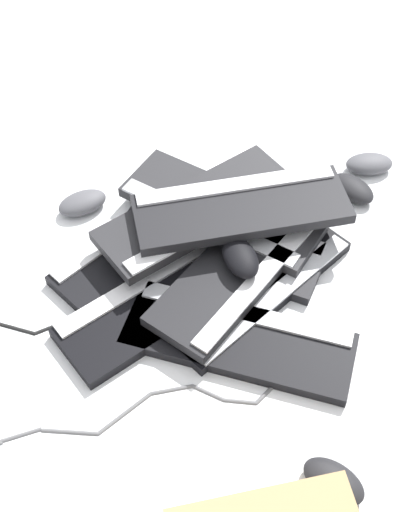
# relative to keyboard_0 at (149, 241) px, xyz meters

# --- Properties ---
(ground_plane) EXTENTS (3.20, 3.20, 0.00)m
(ground_plane) POSITION_rel_keyboard_0_xyz_m (-0.17, -0.02, -0.01)
(ground_plane) COLOR white
(keyboard_0) EXTENTS (0.15, 0.44, 0.03)m
(keyboard_0) POSITION_rel_keyboard_0_xyz_m (0.00, 0.00, 0.00)
(keyboard_0) COLOR black
(keyboard_0) RESTS_ON ground
(keyboard_1) EXTENTS (0.20, 0.45, 0.03)m
(keyboard_1) POSITION_rel_keyboard_0_xyz_m (-0.14, 0.08, 0.00)
(keyboard_1) COLOR black
(keyboard_1) RESTS_ON ground
(keyboard_2) EXTENTS (0.46, 0.34, 0.03)m
(keyboard_2) POSITION_rel_keyboard_0_xyz_m (-0.31, 0.04, 0.00)
(keyboard_2) COLOR black
(keyboard_2) RESTS_ON ground
(keyboard_3) EXTENTS (0.15, 0.44, 0.03)m
(keyboard_3) POSITION_rel_keyboard_0_xyz_m (-0.24, -0.08, 0.00)
(keyboard_3) COLOR black
(keyboard_3) RESTS_ON ground
(keyboard_4) EXTENTS (0.46, 0.31, 0.03)m
(keyboard_4) POSITION_rel_keyboard_0_xyz_m (-0.11, -0.11, 0.00)
(keyboard_4) COLOR black
(keyboard_4) RESTS_ON ground
(keyboard_5) EXTENTS (0.46, 0.25, 0.03)m
(keyboard_5) POSITION_rel_keyboard_0_xyz_m (-0.06, -0.15, 0.03)
(keyboard_5) COLOR #232326
(keyboard_5) RESTS_ON keyboard_4
(keyboard_6) EXTENTS (0.22, 0.46, 0.03)m
(keyboard_6) POSITION_rel_keyboard_0_xyz_m (-0.20, -0.07, 0.03)
(keyboard_6) COLOR black
(keyboard_6) RESTS_ON keyboard_3
(keyboard_7) EXTENTS (0.21, 0.46, 0.03)m
(keyboard_7) POSITION_rel_keyboard_0_xyz_m (-0.05, -0.10, 0.06)
(keyboard_7) COLOR #232326
(keyboard_7) RESTS_ON keyboard_5
(keyboard_8) EXTENTS (0.36, 0.45, 0.03)m
(keyboard_8) POSITION_rel_keyboard_0_xyz_m (-0.13, -0.15, 0.09)
(keyboard_8) COLOR black
(keyboard_8) RESTS_ON keyboard_7
(mouse_0) EXTENTS (0.12, 0.13, 0.04)m
(mouse_0) POSITION_rel_keyboard_0_xyz_m (-0.19, -0.52, 0.01)
(mouse_0) COLOR #4C4C51
(mouse_0) RESTS_ON ground
(mouse_1) EXTENTS (0.12, 0.08, 0.04)m
(mouse_1) POSITION_rel_keyboard_0_xyz_m (-0.13, -0.09, 0.07)
(mouse_1) COLOR black
(mouse_1) RESTS_ON keyboard_6
(mouse_2) EXTENTS (0.11, 0.07, 0.04)m
(mouse_2) POSITION_rel_keyboard_0_xyz_m (-0.21, -0.43, 0.01)
(mouse_2) COLOR black
(mouse_2) RESTS_ON ground
(mouse_3) EXTENTS (0.12, 0.08, 0.04)m
(mouse_3) POSITION_rel_keyboard_0_xyz_m (-0.61, 0.13, 0.01)
(mouse_3) COLOR black
(mouse_3) RESTS_ON ground
(mouse_4) EXTENTS (0.13, 0.10, 0.04)m
(mouse_4) POSITION_rel_keyboard_0_xyz_m (-0.20, -0.07, 0.07)
(mouse_4) COLOR black
(mouse_4) RESTS_ON keyboard_6
(mouse_5) EXTENTS (0.09, 0.12, 0.04)m
(mouse_5) POSITION_rel_keyboard_0_xyz_m (0.18, 0.03, 0.01)
(mouse_5) COLOR #4C4C51
(mouse_5) RESTS_ON ground
(cable_0) EXTENTS (0.46, 0.54, 0.01)m
(cable_0) POSITION_rel_keyboard_0_xyz_m (-0.24, 0.31, -0.01)
(cable_0) COLOR #59595B
(cable_0) RESTS_ON ground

